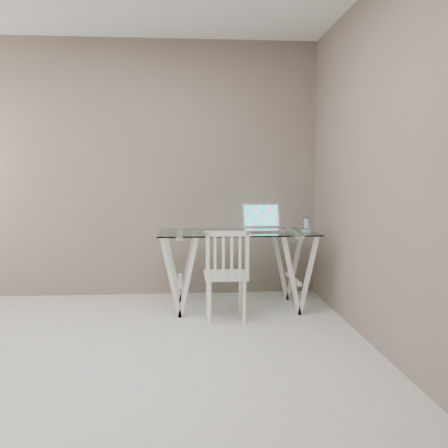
% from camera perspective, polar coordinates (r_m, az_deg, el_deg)
% --- Properties ---
extents(room, '(4.50, 4.52, 2.71)m').
position_cam_1_polar(room, '(3.23, -16.60, 13.04)').
color(room, beige).
rests_on(room, ground).
extents(desk, '(1.50, 0.70, 0.75)m').
position_cam_1_polar(desk, '(4.83, 1.51, -5.16)').
color(desk, silver).
rests_on(desk, ground).
extents(chair, '(0.38, 0.38, 0.82)m').
position_cam_1_polar(chair, '(4.38, 0.27, -5.40)').
color(chair, white).
rests_on(chair, ground).
extents(laptop, '(0.38, 0.34, 0.26)m').
position_cam_1_polar(laptop, '(4.92, 4.43, 0.03)').
color(laptop, silver).
rests_on(laptop, desk).
extents(keyboard, '(0.26, 0.11, 0.01)m').
position_cam_1_polar(keyboard, '(4.69, -0.87, -0.95)').
color(keyboard, silver).
rests_on(keyboard, desk).
extents(mouse, '(0.12, 0.07, 0.04)m').
position_cam_1_polar(mouse, '(4.51, 0.71, -1.02)').
color(mouse, silver).
rests_on(mouse, desk).
extents(phone_dock, '(0.07, 0.07, 0.13)m').
position_cam_1_polar(phone_dock, '(4.89, 9.34, -0.38)').
color(phone_dock, white).
rests_on(phone_dock, desk).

